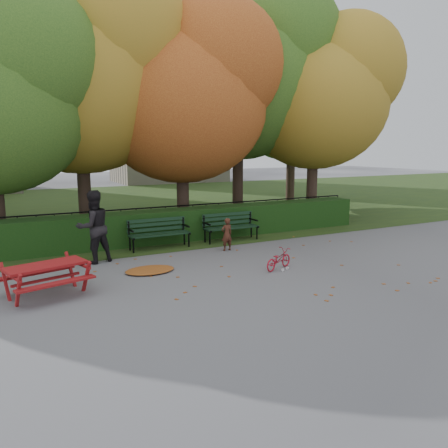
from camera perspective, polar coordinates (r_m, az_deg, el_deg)
name	(u,v)px	position (r m, az deg, el deg)	size (l,w,h in m)	color
ground	(262,274)	(10.46, 5.05, -6.51)	(90.00, 90.00, 0.00)	slate
grass_strip	(118,205)	(23.28, -13.73, 2.42)	(90.00, 90.00, 0.00)	#1E3315
building_right	(168,111)	(38.96, -7.39, 14.41)	(9.00, 6.00, 12.00)	#A0977E
hedge	(189,224)	(14.25, -4.64, 0.01)	(13.00, 0.90, 1.00)	black
iron_fence	(180,219)	(14.98, -5.83, 0.62)	(14.00, 0.04, 1.02)	black
tree_b	(90,71)	(15.67, -17.04, 18.53)	(6.72, 6.40, 8.79)	#2E211B
tree_c	(193,93)	(15.81, -4.11, 16.73)	(6.30, 6.00, 8.00)	#2E211B
tree_d	(250,70)	(18.47, 3.41, 19.39)	(7.14, 6.80, 9.58)	#2E211B
tree_e	(325,94)	(18.68, 13.07, 16.27)	(6.09, 5.80, 8.16)	#2E211B
tree_g	(301,98)	(22.94, 10.00, 15.89)	(6.30, 6.00, 8.55)	#2E211B
bench_left	(159,231)	(13.06, -8.55, -0.91)	(1.80, 0.57, 0.88)	black
bench_right	(230,224)	(14.00, 0.78, -0.06)	(1.80, 0.57, 0.88)	black
picnic_table	(46,271)	(9.51, -22.23, -5.74)	(1.81, 1.60, 0.75)	maroon
leaf_pile	(150,270)	(10.75, -9.66, -5.94)	(1.20, 0.83, 0.08)	brown
leaf_scatter	(256,271)	(10.71, 4.18, -6.08)	(9.00, 5.70, 0.01)	brown
child	(227,234)	(12.63, 0.36, -1.36)	(0.35, 0.23, 0.95)	#432015
adult	(93,227)	(11.72, -16.68, -0.36)	(0.92, 0.71, 1.89)	black
bicycle	(279,259)	(10.84, 7.14, -4.59)	(0.33, 0.95, 0.50)	#A60F21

